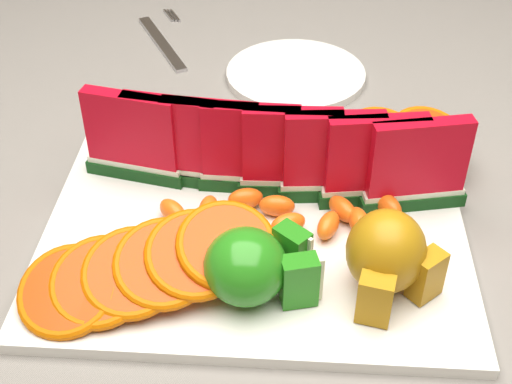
% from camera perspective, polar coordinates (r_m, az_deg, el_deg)
% --- Properties ---
extents(table, '(1.40, 0.90, 0.75)m').
position_cam_1_polar(table, '(0.84, -3.26, -3.89)').
color(table, '#513C22').
rests_on(table, ground).
extents(tablecloth, '(1.53, 1.03, 0.20)m').
position_cam_1_polar(tablecloth, '(0.80, -3.42, -0.59)').
color(tablecloth, slate).
rests_on(tablecloth, table).
extents(platter, '(0.40, 0.30, 0.01)m').
position_cam_1_polar(platter, '(0.68, -0.10, -3.47)').
color(platter, silver).
rests_on(platter, tablecloth).
extents(apple_cluster, '(0.11, 0.09, 0.07)m').
position_cam_1_polar(apple_cluster, '(0.60, -0.14, -5.96)').
color(apple_cluster, '#138C0A').
rests_on(apple_cluster, platter).
extents(pear_cluster, '(0.09, 0.09, 0.08)m').
position_cam_1_polar(pear_cluster, '(0.61, 10.50, -5.03)').
color(pear_cluster, '#B48E17').
rests_on(pear_cluster, platter).
extents(side_plate, '(0.21, 0.21, 0.01)m').
position_cam_1_polar(side_plate, '(0.94, 3.20, 9.37)').
color(side_plate, silver).
rests_on(side_plate, tablecloth).
extents(fork, '(0.09, 0.19, 0.00)m').
position_cam_1_polar(fork, '(1.03, -7.47, 11.94)').
color(fork, silver).
rests_on(fork, tablecloth).
extents(watermelon_row, '(0.39, 0.07, 0.10)m').
position_cam_1_polar(watermelon_row, '(0.70, 1.21, 3.14)').
color(watermelon_row, '#0A3410').
rests_on(watermelon_row, platter).
extents(orange_fan_front, '(0.24, 0.15, 0.06)m').
position_cam_1_polar(orange_fan_front, '(0.61, -8.63, -6.01)').
color(orange_fan_front, '#F23B00').
rests_on(orange_fan_front, platter).
extents(orange_fan_back, '(0.39, 0.11, 0.05)m').
position_cam_1_polar(orange_fan_back, '(0.76, 2.78, 4.27)').
color(orange_fan_back, '#F23B00').
rests_on(orange_fan_back, platter).
extents(tangerine_segments, '(0.24, 0.07, 0.02)m').
position_cam_1_polar(tangerine_segments, '(0.68, 2.20, -1.71)').
color(tangerine_segments, orange).
rests_on(tangerine_segments, platter).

